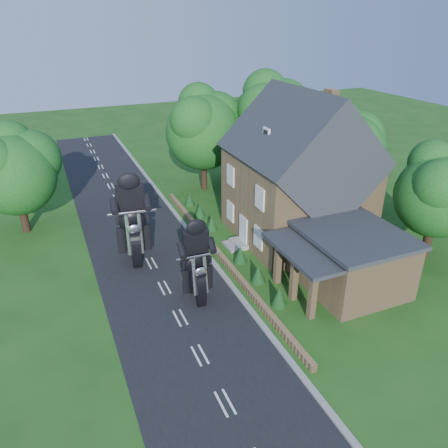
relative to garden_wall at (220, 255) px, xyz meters
name	(u,v)px	position (x,y,z in m)	size (l,w,h in m)	color
ground	(180,318)	(-4.30, -5.00, -0.20)	(120.00, 120.00, 0.00)	#1C4914
road	(180,318)	(-4.30, -5.00, -0.19)	(7.00, 80.00, 0.02)	black
kerb	(243,301)	(-0.65, -5.00, -0.14)	(0.30, 80.00, 0.12)	gray
garden_wall	(220,255)	(0.00, 0.00, 0.00)	(0.30, 22.00, 0.40)	#9A774E
house	(298,177)	(6.19, 1.00, 4.14)	(9.54, 8.64, 10.24)	#9A774E
annex	(349,259)	(5.57, -5.80, 1.57)	(7.05, 5.94, 3.44)	#9A774E
tree_annex_side	(442,188)	(12.83, -4.90, 4.49)	(5.64, 5.20, 7.48)	black
tree_house_right	(350,146)	(12.35, 3.62, 4.99)	(6.51, 6.00, 8.40)	black
tree_behind_house	(275,116)	(9.88, 11.14, 6.03)	(7.81, 7.20, 10.08)	black
tree_behind_left	(207,125)	(3.86, 12.13, 5.53)	(6.94, 6.40, 9.16)	black
tree_far_road	(19,167)	(-11.16, 9.11, 4.64)	(6.08, 5.60, 7.84)	black
shrub_a	(279,297)	(1.00, -6.00, 0.35)	(0.90, 0.90, 1.10)	#103314
shrub_b	(258,274)	(1.00, -3.50, 0.35)	(0.90, 0.90, 1.10)	#103314
shrub_c	(240,254)	(1.00, -1.00, 0.35)	(0.90, 0.90, 1.10)	#103314
shrub_d	(212,223)	(1.00, 4.00, 0.35)	(0.90, 0.90, 1.10)	#103314
shrub_e	(200,210)	(1.00, 6.50, 0.35)	(0.90, 0.90, 1.10)	#103314
shrub_f	(189,199)	(1.00, 9.00, 0.35)	(0.90, 0.90, 1.10)	#103314
motorcycle_lead	(197,288)	(-2.91, -3.79, 0.55)	(0.41, 1.60, 1.49)	black
motorcycle_follow	(135,249)	(-5.11, 1.68, 0.70)	(0.49, 1.94, 1.80)	black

